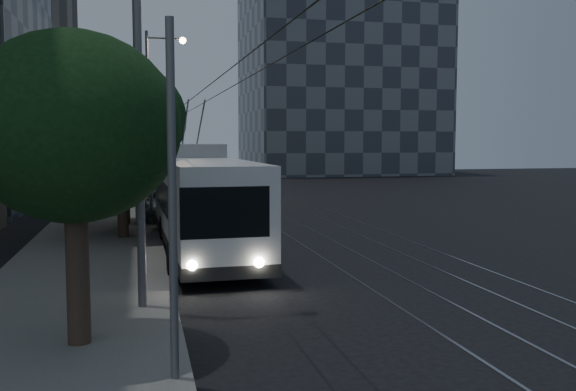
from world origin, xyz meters
The scene contains 19 objects.
ground centered at (0.00, 0.00, 0.00)m, with size 120.00×120.00×0.00m, color black.
sidewalk centered at (-7.50, 20.00, 0.07)m, with size 5.00×90.00×0.15m, color slate.
tram_rails centered at (2.50, 20.00, 0.01)m, with size 4.52×90.00×0.02m.
overhead_wires centered at (-4.97, 20.00, 3.47)m, with size 2.23×90.00×6.00m.
building_distant_right centered at (18.00, 55.00, 12.00)m, with size 22.00×18.00×24.00m, color #363C45.
trolleybus centered at (-3.63, 2.74, 1.79)m, with size 3.05×13.09×5.63m.
pickup_silver centered at (-4.30, 12.50, 0.84)m, with size 2.78×6.02×1.67m, color #9B9FA2.
car_white_a centered at (-4.30, 16.80, 0.74)m, with size 1.76×4.36×1.49m, color silver.
car_white_b centered at (-4.30, 22.38, 0.67)m, with size 1.87×4.59×1.33m, color silver.
car_white_c centered at (-3.30, 27.12, 0.61)m, with size 1.28×3.68×1.21m, color silver.
car_white_d centered at (-2.70, 34.91, 0.62)m, with size 1.46×3.63×1.24m, color silver.
tree_0 centered at (-7.00, -7.73, 4.28)m, with size 4.03×4.03×6.12m.
tree_1 centered at (-6.50, 6.00, 4.35)m, with size 4.31×4.31×6.31m.
tree_2 centered at (-6.50, 10.14, 5.03)m, with size 5.78×5.78×7.65m.
tree_3 centered at (-6.50, 20.54, 4.36)m, with size 4.89×4.89×6.58m.
tree_4 centered at (-6.50, 29.40, 4.87)m, with size 5.67×5.67×7.43m.
tree_5 centered at (-7.00, 39.38, 4.24)m, with size 5.01×5.01×6.51m.
streetlamp_near centered at (-5.39, -5.19, 5.94)m, with size 2.39×0.44×9.84m.
streetlamp_far centered at (-4.77, 23.53, 6.69)m, with size 2.68×0.44×11.22m.
Camera 1 is at (-5.80, -20.43, 4.07)m, focal length 40.00 mm.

